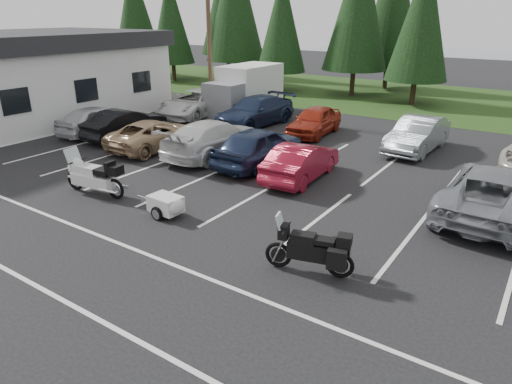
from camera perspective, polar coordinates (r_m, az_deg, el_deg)
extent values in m
plane|color=black|center=(15.04, -4.96, -1.89)|extent=(120.00, 120.00, 0.00)
cube|color=#203A12|center=(36.25, 19.94, 10.84)|extent=(80.00, 16.00, 0.01)
cylinder|color=#473321|center=(29.46, -5.89, 18.61)|extent=(0.26, 0.26, 9.00)
cube|color=silver|center=(16.52, -0.62, 0.41)|extent=(32.00, 16.00, 0.01)
cylinder|color=#332316|center=(49.74, -14.37, 15.49)|extent=(0.36, 0.36, 2.50)
cone|color=black|center=(49.52, -14.94, 21.22)|extent=(4.58, 4.58, 8.84)
cylinder|color=#332316|center=(44.56, -10.24, 14.95)|extent=(0.36, 0.36, 2.16)
cone|color=black|center=(44.30, -10.63, 20.50)|extent=(3.96, 3.96, 7.65)
cylinder|color=#332316|center=(41.88, -2.54, 15.28)|extent=(0.36, 0.36, 2.78)
cylinder|color=#332316|center=(37.73, 3.11, 14.06)|extent=(0.36, 0.36, 2.11)
cone|color=black|center=(37.41, 3.25, 20.49)|extent=(3.87, 3.87, 7.48)
cylinder|color=#332316|center=(36.57, 11.99, 13.80)|extent=(0.36, 0.36, 2.62)
cone|color=black|center=(36.28, 12.67, 22.00)|extent=(4.80, 4.80, 9.27)
cylinder|color=#332316|center=(33.78, 19.08, 12.19)|extent=(0.36, 0.36, 2.26)
cone|color=black|center=(33.43, 20.07, 19.81)|extent=(4.14, 4.14, 7.99)
cylinder|color=#332316|center=(47.61, -3.45, 16.08)|extent=(0.36, 0.36, 2.88)
cylinder|color=#332316|center=(40.50, 15.95, 14.24)|extent=(0.36, 0.36, 2.71)
cone|color=black|center=(40.25, 16.79, 21.89)|extent=(4.97, 4.97, 9.61)
imported|color=silver|center=(25.50, -19.28, 8.57)|extent=(2.18, 4.55, 1.50)
imported|color=black|center=(24.04, -15.97, 8.18)|extent=(1.57, 4.49, 1.48)
imported|color=#9E7F5C|center=(21.91, -12.56, 7.06)|extent=(2.35, 4.87, 1.34)
imported|color=silver|center=(20.31, -5.17, 6.73)|extent=(2.34, 5.52, 1.59)
imported|color=#19233F|center=(18.92, 0.39, 5.76)|extent=(1.95, 4.78, 1.62)
imported|color=maroon|center=(17.41, 5.69, 3.83)|extent=(1.74, 4.30, 1.39)
imported|color=gray|center=(15.89, 27.66, 0.03)|extent=(2.82, 5.84, 1.60)
imported|color=white|center=(28.59, -7.57, 10.94)|extent=(3.10, 5.86, 1.57)
imported|color=#18233E|center=(25.94, -0.15, 10.06)|extent=(2.72, 5.64, 1.58)
imported|color=maroon|center=(24.07, 7.32, 8.82)|extent=(2.03, 4.38, 1.45)
imported|color=gray|center=(22.19, 19.52, 6.77)|extent=(1.86, 4.73, 1.53)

